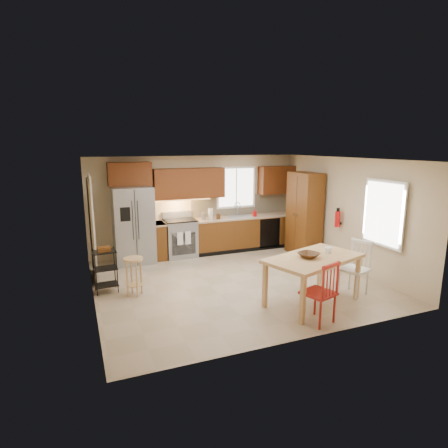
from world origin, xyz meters
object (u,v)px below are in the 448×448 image
table_jar (328,251)px  utility_cart (106,271)px  fire_extinguisher (337,219)px  bar_stool (134,277)px  pantry (304,214)px  refrigerator (133,225)px  chair_red (318,292)px  chair_white (354,268)px  soap_bottle (255,213)px  dining_table (313,280)px  range_stove (180,239)px  table_bowl (309,258)px

table_jar → utility_cart: size_ratio=0.19×
fire_extinguisher → table_jar: fire_extinguisher is taller
table_jar → bar_stool: (-3.26, 1.42, -0.52)m
pantry → table_jar: 2.82m
refrigerator → chair_red: size_ratio=1.79×
chair_white → fire_extinguisher: bearing=-45.6°
soap_bottle → bar_stool: soap_bottle is taller
fire_extinguisher → utility_cart: (-5.13, 0.29, -0.68)m
pantry → table_jar: size_ratio=12.83×
dining_table → chair_red: 0.74m
range_stove → chair_white: (2.36, -3.60, 0.05)m
pantry → utility_cart: size_ratio=2.48×
refrigerator → chair_white: (3.51, -3.54, -0.40)m
chair_red → table_jar: 1.12m
dining_table → chair_white: size_ratio=1.70×
soap_bottle → dining_table: soap_bottle is taller
range_stove → table_bowl: range_stove is taller
soap_bottle → table_jar: bearing=-94.0°
range_stove → table_jar: (1.79, -3.54, 0.43)m
pantry → table_bowl: size_ratio=6.00×
chair_red → table_bowl: bearing=51.5°
range_stove → utility_cart: 2.62m
dining_table → range_stove: bearing=93.1°
chair_red → utility_cart: chair_red is taller
pantry → chair_white: (-0.62, -2.61, -0.54)m
refrigerator → utility_cart: (-0.80, -1.68, -0.49)m
pantry → bar_stool: pantry is taller
soap_bottle → bar_stool: bearing=-149.8°
fire_extinguisher → chair_white: 1.86m
pantry → chair_white: pantry is taller
chair_red → table_jar: chair_red is taller
fire_extinguisher → table_jar: size_ratio=2.20×
dining_table → table_jar: (0.38, 0.11, 0.46)m
soap_bottle → chair_white: soap_bottle is taller
soap_bottle → dining_table: 3.66m
soap_bottle → pantry: pantry is taller
fire_extinguisher → dining_table: (-1.77, -1.61, -0.68)m
dining_table → chair_white: (0.95, 0.05, 0.09)m
chair_white → bar_stool: bearing=50.9°
refrigerator → table_bowl: refrigerator is taller
fire_extinguisher → table_jar: (-1.39, -1.51, -0.21)m
refrigerator → table_jar: (2.94, -3.48, -0.02)m
pantry → fire_extinguisher: (0.20, -1.05, 0.05)m
range_stove → chair_red: size_ratio=0.91×
fire_extinguisher → chair_white: fire_extinguisher is taller
chair_red → soap_bottle: bearing=59.0°
soap_bottle → range_stove: bearing=177.6°
pantry → chair_white: 2.74m
pantry → chair_white: bearing=-103.3°
refrigerator → bar_stool: refrigerator is taller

